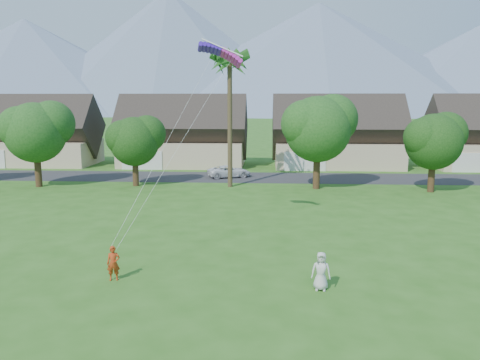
# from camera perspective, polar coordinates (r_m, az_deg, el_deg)

# --- Properties ---
(ground) EXTENTS (500.00, 500.00, 0.00)m
(ground) POSITION_cam_1_polar(r_m,az_deg,el_deg) (16.80, -2.07, -18.83)
(ground) COLOR #2D6019
(ground) RESTS_ON ground
(street) EXTENTS (90.00, 7.00, 0.01)m
(street) POSITION_cam_1_polar(r_m,az_deg,el_deg) (49.37, 1.60, 0.32)
(street) COLOR #2D2D30
(street) RESTS_ON ground
(kite_flyer) EXTENTS (0.65, 0.50, 1.59)m
(kite_flyer) POSITION_cam_1_polar(r_m,az_deg,el_deg) (22.07, -15.18, -9.77)
(kite_flyer) COLOR #AC3713
(kite_flyer) RESTS_ON ground
(watcher) EXTENTS (0.86, 0.61, 1.67)m
(watcher) POSITION_cam_1_polar(r_m,az_deg,el_deg) (20.58, 9.84, -10.89)
(watcher) COLOR silver
(watcher) RESTS_ON ground
(parked_car) EXTENTS (4.94, 3.54, 1.25)m
(parked_car) POSITION_cam_1_polar(r_m,az_deg,el_deg) (49.41, -1.35, 1.06)
(parked_car) COLOR white
(parked_car) RESTS_ON ground
(mountain_ridge) EXTENTS (540.00, 240.00, 70.00)m
(mountain_ridge) POSITION_cam_1_polar(r_m,az_deg,el_deg) (275.65, 5.31, 13.99)
(mountain_ridge) COLOR slate
(mountain_ridge) RESTS_ON ground
(houses_row) EXTENTS (72.75, 8.19, 8.86)m
(houses_row) POSITION_cam_1_polar(r_m,az_deg,el_deg) (57.88, 2.37, 5.12)
(houses_row) COLOR beige
(houses_row) RESTS_ON ground
(tree_row) EXTENTS (62.27, 6.67, 8.45)m
(tree_row) POSITION_cam_1_polar(r_m,az_deg,el_deg) (42.80, -0.15, 5.47)
(tree_row) COLOR #47301C
(tree_row) RESTS_ON ground
(fan_palm) EXTENTS (3.00, 3.00, 13.80)m
(fan_palm) POSITION_cam_1_polar(r_m,az_deg,el_deg) (43.50, -1.27, 14.65)
(fan_palm) COLOR #4C3D26
(fan_palm) RESTS_ON ground
(parafoil_kite) EXTENTS (2.66, 1.12, 0.50)m
(parafoil_kite) POSITION_cam_1_polar(r_m,az_deg,el_deg) (27.49, -2.30, 15.36)
(parafoil_kite) COLOR #4119BE
(parafoil_kite) RESTS_ON ground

